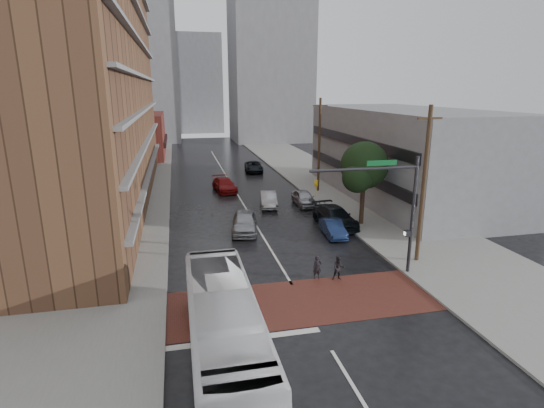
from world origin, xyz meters
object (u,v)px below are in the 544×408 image
car_parked_mid (335,217)px  suv_travel (254,167)px  car_travel_b (268,199)px  car_travel_c (224,185)px  pedestrian_a (317,267)px  car_travel_a (245,222)px  car_parked_far (304,198)px  car_parked_near (333,228)px  transit_bus (224,330)px  pedestrian_b (339,268)px

car_parked_mid → suv_travel: bearing=88.7°
car_travel_b → car_travel_c: car_travel_c is taller
pedestrian_a → car_travel_c: bearing=98.8°
car_travel_a → car_parked_mid: bearing=9.0°
car_travel_a → suv_travel: car_travel_a is taller
car_travel_a → car_parked_mid: 7.48m
car_parked_far → car_travel_a: bearing=-135.5°
car_parked_far → car_parked_near: bearing=-91.9°
car_travel_b → suv_travel: (1.77, 17.71, -0.00)m
car_parked_mid → car_travel_a: bearing=172.5°
car_travel_b → transit_bus: bearing=-97.9°
suv_travel → car_parked_mid: size_ratio=0.93×
pedestrian_a → suv_travel: (2.33, 33.96, -0.02)m
transit_bus → car_parked_mid: bearing=56.1°
transit_bus → car_travel_c: (3.41, 30.34, -0.87)m
pedestrian_b → car_parked_near: 7.78m
car_travel_a → car_travel_c: 14.08m
car_travel_a → car_travel_b: bearing=73.6°
car_travel_b → suv_travel: 17.80m
transit_bus → car_travel_c: 30.55m
pedestrian_a → car_parked_far: size_ratio=0.34×
car_parked_near → pedestrian_b: bearing=-103.9°
car_travel_a → car_parked_far: car_travel_a is taller
pedestrian_b → car_travel_a: 10.56m
car_travel_b → suv_travel: size_ratio=0.85×
car_parked_near → car_parked_mid: (1.02, 2.25, 0.16)m
suv_travel → car_parked_far: 18.07m
car_travel_c → car_parked_far: 10.12m
car_travel_c → car_travel_a: bearing=-97.4°
pedestrian_a → pedestrian_b: bearing=-16.6°
car_parked_mid → car_parked_near: bearing=-121.0°
pedestrian_b → car_travel_c: 24.18m
transit_bus → pedestrian_b: transit_bus is taller
suv_travel → car_parked_near: bearing=-81.0°
car_parked_near → car_travel_c: bearing=115.7°
transit_bus → car_parked_near: size_ratio=3.04×
transit_bus → suv_travel: size_ratio=2.28×
car_travel_b → suv_travel: bearing=92.8°
pedestrian_a → car_parked_near: size_ratio=0.38×
pedestrian_a → suv_travel: bearing=88.0°
transit_bus → suv_travel: bearing=78.2°
car_travel_c → car_parked_near: (6.44, -16.45, -0.10)m
transit_bus → car_parked_mid: (10.88, 16.14, -0.81)m
car_travel_b → car_parked_far: car_parked_far is taller
car_travel_b → car_travel_c: 7.96m
car_travel_b → car_parked_far: bearing=3.8°
suv_travel → car_parked_near: suv_travel is taller
suv_travel → car_parked_mid: car_parked_mid is taller
car_travel_b → car_parked_near: 9.74m
transit_bus → car_parked_mid: transit_bus is taller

